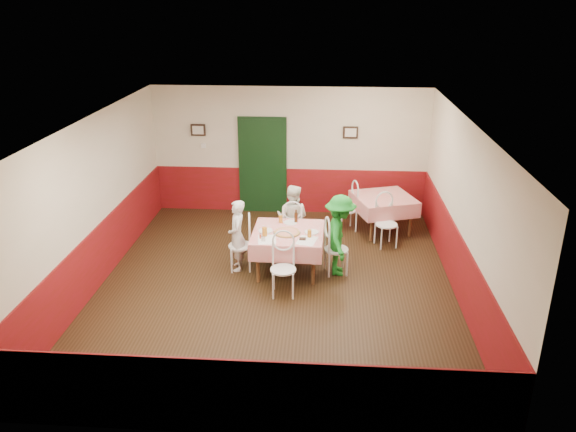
# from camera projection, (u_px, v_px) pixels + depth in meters

# --- Properties ---
(floor) EXTENTS (7.00, 7.00, 0.00)m
(floor) POSITION_uv_depth(u_px,v_px,m) (276.00, 285.00, 9.54)
(floor) COLOR black
(floor) RESTS_ON ground
(ceiling) EXTENTS (7.00, 7.00, 0.00)m
(ceiling) POSITION_uv_depth(u_px,v_px,m) (275.00, 122.00, 8.50)
(ceiling) COLOR white
(ceiling) RESTS_ON back_wall
(back_wall) EXTENTS (6.00, 0.10, 2.80)m
(back_wall) POSITION_uv_depth(u_px,v_px,m) (290.00, 151.00, 12.27)
(back_wall) COLOR beige
(back_wall) RESTS_ON ground
(front_wall) EXTENTS (6.00, 0.10, 2.80)m
(front_wall) POSITION_uv_depth(u_px,v_px,m) (244.00, 329.00, 5.78)
(front_wall) COLOR beige
(front_wall) RESTS_ON ground
(left_wall) EXTENTS (0.10, 7.00, 2.80)m
(left_wall) POSITION_uv_depth(u_px,v_px,m) (94.00, 203.00, 9.22)
(left_wall) COLOR beige
(left_wall) RESTS_ON ground
(right_wall) EXTENTS (0.10, 7.00, 2.80)m
(right_wall) POSITION_uv_depth(u_px,v_px,m) (465.00, 213.00, 8.83)
(right_wall) COLOR beige
(right_wall) RESTS_ON ground
(wainscot_back) EXTENTS (6.00, 0.03, 1.00)m
(wainscot_back) POSITION_uv_depth(u_px,v_px,m) (290.00, 190.00, 12.59)
(wainscot_back) COLOR maroon
(wainscot_back) RESTS_ON ground
(wainscot_front) EXTENTS (6.00, 0.03, 1.00)m
(wainscot_front) POSITION_uv_depth(u_px,v_px,m) (247.00, 398.00, 6.13)
(wainscot_front) COLOR maroon
(wainscot_front) RESTS_ON ground
(wainscot_left) EXTENTS (0.03, 7.00, 1.00)m
(wainscot_left) POSITION_uv_depth(u_px,v_px,m) (101.00, 253.00, 9.55)
(wainscot_left) COLOR maroon
(wainscot_left) RESTS_ON ground
(wainscot_right) EXTENTS (0.03, 7.00, 1.00)m
(wainscot_right) POSITION_uv_depth(u_px,v_px,m) (458.00, 264.00, 9.16)
(wainscot_right) COLOR maroon
(wainscot_right) RESTS_ON ground
(door) EXTENTS (0.96, 0.06, 2.10)m
(door) POSITION_uv_depth(u_px,v_px,m) (263.00, 167.00, 12.39)
(door) COLOR black
(door) RESTS_ON ground
(picture_left) EXTENTS (0.32, 0.03, 0.26)m
(picture_left) POSITION_uv_depth(u_px,v_px,m) (198.00, 130.00, 12.18)
(picture_left) COLOR black
(picture_left) RESTS_ON back_wall
(picture_right) EXTENTS (0.32, 0.03, 0.26)m
(picture_right) POSITION_uv_depth(u_px,v_px,m) (351.00, 132.00, 11.97)
(picture_right) COLOR black
(picture_right) RESTS_ON back_wall
(thermostat) EXTENTS (0.10, 0.03, 0.10)m
(thermostat) POSITION_uv_depth(u_px,v_px,m) (204.00, 146.00, 12.31)
(thermostat) COLOR white
(thermostat) RESTS_ON back_wall
(main_table) EXTENTS (1.25, 1.25, 0.77)m
(main_table) POSITION_uv_depth(u_px,v_px,m) (288.00, 251.00, 9.90)
(main_table) COLOR red
(main_table) RESTS_ON ground
(second_table) EXTENTS (1.42, 1.42, 0.77)m
(second_table) POSITION_uv_depth(u_px,v_px,m) (383.00, 214.00, 11.58)
(second_table) COLOR red
(second_table) RESTS_ON ground
(chair_left) EXTENTS (0.47, 0.47, 0.90)m
(chair_left) POSITION_uv_depth(u_px,v_px,m) (240.00, 246.00, 9.94)
(chair_left) COLOR white
(chair_left) RESTS_ON ground
(chair_right) EXTENTS (0.50, 0.50, 0.90)m
(chair_right) POSITION_uv_depth(u_px,v_px,m) (336.00, 250.00, 9.80)
(chair_right) COLOR white
(chair_right) RESTS_ON ground
(chair_far) EXTENTS (0.46, 0.46, 0.90)m
(chair_far) POSITION_uv_depth(u_px,v_px,m) (292.00, 229.00, 10.66)
(chair_far) COLOR white
(chair_far) RESTS_ON ground
(chair_near) EXTENTS (0.44, 0.44, 0.90)m
(chair_near) POSITION_uv_depth(u_px,v_px,m) (283.00, 270.00, 9.08)
(chair_near) COLOR white
(chair_near) RESTS_ON ground
(chair_second_a) EXTENTS (0.53, 0.53, 0.90)m
(chair_second_a) POSITION_uv_depth(u_px,v_px,m) (347.00, 210.00, 11.60)
(chair_second_a) COLOR white
(chair_second_a) RESTS_ON ground
(chair_second_b) EXTENTS (0.53, 0.53, 0.90)m
(chair_second_b) POSITION_uv_depth(u_px,v_px,m) (386.00, 224.00, 10.86)
(chair_second_b) COLOR white
(chair_second_b) RESTS_ON ground
(pizza) EXTENTS (0.45, 0.45, 0.03)m
(pizza) POSITION_uv_depth(u_px,v_px,m) (287.00, 232.00, 9.68)
(pizza) COLOR #B74723
(pizza) RESTS_ON main_table
(plate_left) EXTENTS (0.26, 0.26, 0.01)m
(plate_left) POSITION_uv_depth(u_px,v_px,m) (266.00, 231.00, 9.77)
(plate_left) COLOR white
(plate_left) RESTS_ON main_table
(plate_right) EXTENTS (0.26, 0.26, 0.01)m
(plate_right) POSITION_uv_depth(u_px,v_px,m) (311.00, 232.00, 9.71)
(plate_right) COLOR white
(plate_right) RESTS_ON main_table
(plate_far) EXTENTS (0.26, 0.26, 0.01)m
(plate_far) POSITION_uv_depth(u_px,v_px,m) (291.00, 222.00, 10.12)
(plate_far) COLOR white
(plate_far) RESTS_ON main_table
(glass_a) EXTENTS (0.09, 0.09, 0.16)m
(glass_a) POSITION_uv_depth(u_px,v_px,m) (265.00, 232.00, 9.55)
(glass_a) COLOR #BF7219
(glass_a) RESTS_ON main_table
(glass_b) EXTENTS (0.07, 0.07, 0.13)m
(glass_b) POSITION_uv_depth(u_px,v_px,m) (309.00, 234.00, 9.51)
(glass_b) COLOR #BF7219
(glass_b) RESTS_ON main_table
(glass_c) EXTENTS (0.07, 0.07, 0.13)m
(glass_c) POSITION_uv_depth(u_px,v_px,m) (281.00, 219.00, 10.11)
(glass_c) COLOR #BF7219
(glass_c) RESTS_ON main_table
(beer_bottle) EXTENTS (0.06, 0.06, 0.22)m
(beer_bottle) POSITION_uv_depth(u_px,v_px,m) (296.00, 217.00, 10.09)
(beer_bottle) COLOR #381C0A
(beer_bottle) RESTS_ON main_table
(shaker_a) EXTENTS (0.04, 0.04, 0.09)m
(shaker_a) POSITION_uv_depth(u_px,v_px,m) (262.00, 239.00, 9.36)
(shaker_a) COLOR silver
(shaker_a) RESTS_ON main_table
(shaker_b) EXTENTS (0.04, 0.04, 0.09)m
(shaker_b) POSITION_uv_depth(u_px,v_px,m) (264.00, 239.00, 9.35)
(shaker_b) COLOR silver
(shaker_b) RESTS_ON main_table
(shaker_c) EXTENTS (0.04, 0.04, 0.09)m
(shaker_c) POSITION_uv_depth(u_px,v_px,m) (260.00, 236.00, 9.46)
(shaker_c) COLOR #B23319
(shaker_c) RESTS_ON main_table
(menu_left) EXTENTS (0.35, 0.43, 0.00)m
(menu_left) POSITION_uv_depth(u_px,v_px,m) (267.00, 240.00, 9.43)
(menu_left) COLOR white
(menu_left) RESTS_ON main_table
(menu_right) EXTENTS (0.38, 0.46, 0.00)m
(menu_right) POSITION_uv_depth(u_px,v_px,m) (307.00, 241.00, 9.39)
(menu_right) COLOR white
(menu_right) RESTS_ON main_table
(wallet) EXTENTS (0.11, 0.09, 0.02)m
(wallet) POSITION_uv_depth(u_px,v_px,m) (303.00, 239.00, 9.43)
(wallet) COLOR black
(wallet) RESTS_ON main_table
(diner_left) EXTENTS (0.39, 0.52, 1.29)m
(diner_left) POSITION_uv_depth(u_px,v_px,m) (237.00, 236.00, 9.87)
(diner_left) COLOR gray
(diner_left) RESTS_ON ground
(diner_far) EXTENTS (0.75, 0.65, 1.31)m
(diner_far) POSITION_uv_depth(u_px,v_px,m) (292.00, 218.00, 10.63)
(diner_far) COLOR gray
(diner_far) RESTS_ON ground
(diner_right) EXTENTS (0.55, 0.94, 1.45)m
(diner_right) POSITION_uv_depth(u_px,v_px,m) (340.00, 235.00, 9.69)
(diner_right) COLOR gray
(diner_right) RESTS_ON ground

